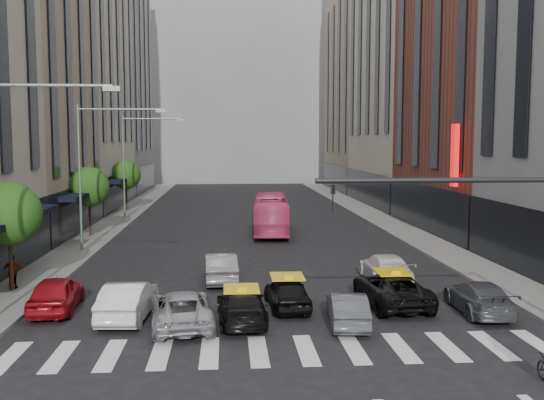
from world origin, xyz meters
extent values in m
plane|color=black|center=(0.00, 0.00, 0.00)|extent=(160.00, 160.00, 0.00)
cube|color=slate|center=(-11.50, 30.00, 0.07)|extent=(3.00, 96.00, 0.15)
cube|color=slate|center=(11.50, 30.00, 0.07)|extent=(3.00, 96.00, 0.15)
cube|color=tan|center=(-17.00, 28.00, 12.00)|extent=(8.00, 16.00, 24.00)
cube|color=beige|center=(-17.00, 46.00, 18.00)|extent=(8.00, 20.00, 36.00)
cube|color=gray|center=(-17.00, 65.00, 15.00)|extent=(8.00, 18.00, 30.00)
cube|color=brown|center=(17.00, 27.00, 13.00)|extent=(8.00, 18.00, 26.00)
cube|color=beige|center=(17.00, 46.00, 20.00)|extent=(8.00, 20.00, 40.00)
cube|color=tan|center=(17.00, 65.00, 14.00)|extent=(8.00, 18.00, 28.00)
cube|color=gray|center=(0.00, 85.00, 18.00)|extent=(30.00, 10.00, 36.00)
cylinder|color=black|center=(-11.80, 10.00, 1.72)|extent=(0.18, 0.18, 3.15)
sphere|color=#1D4914|center=(-11.80, 10.00, 3.66)|extent=(2.88, 2.88, 2.88)
cylinder|color=black|center=(-11.80, 26.00, 1.72)|extent=(0.18, 0.18, 3.15)
sphere|color=#1D4914|center=(-11.80, 26.00, 3.66)|extent=(2.88, 2.88, 2.88)
cylinder|color=black|center=(-11.80, 42.00, 1.72)|extent=(0.18, 0.18, 3.15)
sphere|color=#1D4914|center=(-11.80, 42.00, 3.66)|extent=(2.88, 2.88, 2.88)
cylinder|color=gray|center=(-8.50, 4.00, 8.85)|extent=(5.00, 0.12, 0.12)
cube|color=gray|center=(-6.00, 4.00, 8.75)|extent=(0.60, 0.25, 0.18)
cylinder|color=gray|center=(-11.00, 20.00, 4.65)|extent=(0.16, 0.16, 9.00)
cylinder|color=gray|center=(-8.50, 20.00, 8.85)|extent=(5.00, 0.12, 0.12)
cube|color=gray|center=(-6.00, 20.00, 8.75)|extent=(0.60, 0.25, 0.18)
cylinder|color=gray|center=(-11.00, 36.00, 4.65)|extent=(0.16, 0.16, 9.00)
cylinder|color=gray|center=(-8.50, 36.00, 8.85)|extent=(5.00, 0.12, 0.12)
cube|color=gray|center=(-6.00, 36.00, 8.75)|extent=(0.60, 0.25, 0.18)
cylinder|color=black|center=(5.50, -1.00, 5.80)|extent=(10.00, 0.16, 0.16)
imported|color=black|center=(1.00, -1.00, 5.30)|extent=(0.13, 0.16, 0.80)
cube|color=red|center=(12.60, 20.00, 6.00)|extent=(0.30, 0.70, 4.00)
imported|color=#9E0E17|center=(-8.97, 6.88, 0.73)|extent=(1.99, 4.39, 1.46)
imported|color=silver|center=(-5.87, 5.58, 0.74)|extent=(1.87, 4.60, 1.48)
imported|color=#ACABB0|center=(-3.73, 4.48, 0.67)|extent=(2.79, 5.03, 1.33)
imported|color=black|center=(-1.47, 4.79, 0.64)|extent=(1.99, 4.52, 1.29)
imported|color=black|center=(0.47, 6.55, 0.66)|extent=(1.85, 3.99, 1.32)
imported|color=#42454A|center=(2.50, 4.10, 0.63)|extent=(1.68, 3.93, 1.26)
imported|color=black|center=(4.90, 6.69, 0.70)|extent=(2.62, 5.19, 1.41)
imported|color=#44474D|center=(8.11, 5.31, 0.65)|extent=(2.07, 4.57, 1.30)
imported|color=#959499|center=(-2.33, 11.56, 0.72)|extent=(1.74, 4.43, 1.44)
imported|color=white|center=(5.77, 10.95, 0.69)|extent=(2.00, 4.81, 1.39)
imported|color=#EB457C|center=(1.32, 27.37, 1.44)|extent=(3.09, 10.50, 2.89)
imported|color=gray|center=(-11.82, 10.24, 0.93)|extent=(0.96, 0.49, 1.57)
camera|label=1|loc=(-2.00, -17.89, 6.93)|focal=40.00mm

